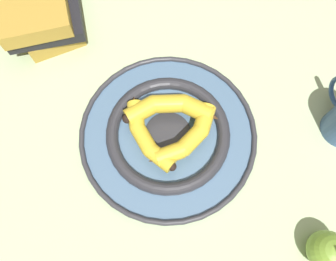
{
  "coord_description": "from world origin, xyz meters",
  "views": [
    {
      "loc": [
        -0.14,
        -0.17,
        0.63
      ],
      "look_at": [
        0.01,
        -0.01,
        0.04
      ],
      "focal_mm": 35.0,
      "sensor_mm": 36.0,
      "label": 1
    }
  ],
  "objects": [
    {
      "name": "apple",
      "position": [
        0.06,
        -0.35,
        0.03
      ],
      "size": [
        0.07,
        0.07,
        0.08
      ],
      "color": "olive",
      "rests_on": "ground_plane"
    },
    {
      "name": "decorative_bowl",
      "position": [
        0.01,
        -0.01,
        0.02
      ],
      "size": [
        0.35,
        0.35,
        0.04
      ],
      "color": "slate",
      "rests_on": "ground_plane"
    },
    {
      "name": "banana_a",
      "position": [
        0.02,
        -0.05,
        0.05
      ],
      "size": [
        0.17,
        0.06,
        0.03
      ],
      "rotation": [
        0.0,
        0.0,
        6.35
      ],
      "color": "gold",
      "rests_on": "decorative_bowl"
    },
    {
      "name": "ground_plane",
      "position": [
        0.0,
        0.0,
        0.0
      ],
      "size": [
        2.8,
        2.8,
        0.0
      ],
      "primitive_type": "plane",
      "color": "#B2C693"
    },
    {
      "name": "banana_b",
      "position": [
        0.04,
        0.02,
        0.05
      ],
      "size": [
        0.15,
        0.14,
        0.04
      ],
      "rotation": [
        0.0,
        0.0,
        8.71
      ],
      "color": "gold",
      "rests_on": "decorative_bowl"
    },
    {
      "name": "book_stack",
      "position": [
        -0.01,
        0.37,
        0.06
      ],
      "size": [
        0.23,
        0.23,
        0.1
      ],
      "rotation": [
        0.0,
        0.0,
        1.15
      ],
      "color": "#B28933",
      "rests_on": "ground_plane"
    },
    {
      "name": "banana_c",
      "position": [
        -0.04,
        0.01,
        0.05
      ],
      "size": [
        0.07,
        0.17,
        0.03
      ],
      "rotation": [
        0.0,
        0.0,
        10.76
      ],
      "color": "gold",
      "rests_on": "decorative_bowl"
    }
  ]
}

